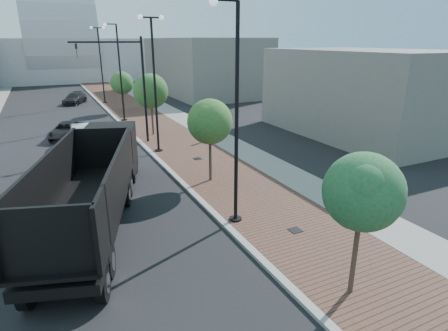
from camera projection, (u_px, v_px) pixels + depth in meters
name	position (u px, v px, depth m)	size (l,w,h in m)	color
sidewalk	(139.00, 109.00, 43.23)	(7.00, 140.00, 0.12)	#4C2D23
concrete_strip	(161.00, 107.00, 44.34)	(2.40, 140.00, 0.13)	slate
curb	(108.00, 111.00, 41.77)	(0.30, 140.00, 0.14)	gray
dump_truck	(102.00, 174.00, 17.95)	(6.64, 13.77, 3.63)	black
white_sedan	(86.00, 137.00, 27.65)	(1.82, 5.21, 1.72)	silver
dark_car_mid	(67.00, 130.00, 30.45)	(2.14, 4.63, 1.29)	black
dark_car_far	(75.00, 98.00, 46.88)	(1.91, 4.70, 1.36)	black
pedestrian	(209.00, 132.00, 29.12)	(0.60, 0.39, 1.64)	black
streetlight_1	(234.00, 127.00, 15.07)	(1.44, 0.56, 9.21)	black
streetlight_2	(155.00, 85.00, 25.17)	(1.72, 0.56, 9.28)	black
streetlight_3	(120.00, 77.00, 35.49)	(1.44, 0.56, 9.21)	black
streetlight_4	(101.00, 65.00, 45.59)	(1.72, 0.56, 9.28)	black
traffic_mast	(132.00, 79.00, 27.30)	(5.09, 0.20, 8.00)	black
tree_0	(363.00, 192.00, 10.73)	(2.40, 2.35, 4.74)	#382619
tree_1	(210.00, 122.00, 20.10)	(2.52, 2.49, 4.76)	#382619
tree_2	(151.00, 91.00, 30.23)	(2.86, 2.86, 5.19)	#382619
tree_3	(122.00, 83.00, 40.60)	(2.51, 2.49, 4.48)	#382619
convention_center	(59.00, 49.00, 77.30)	(50.00, 30.00, 50.00)	#A0A3AA
commercial_block_ne	(203.00, 66.00, 55.64)	(12.00, 22.00, 8.00)	slate
commercial_block_e	(363.00, 93.00, 31.11)	(10.00, 16.00, 7.00)	#64615A
utility_cover_1	(295.00, 230.00, 15.53)	(0.50, 0.50, 0.02)	black
utility_cover_2	(197.00, 159.00, 24.88)	(0.50, 0.50, 0.02)	black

